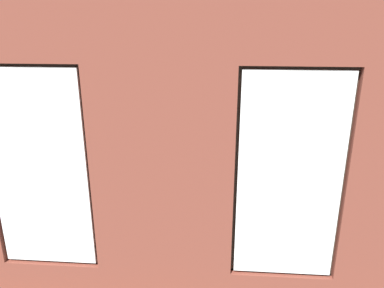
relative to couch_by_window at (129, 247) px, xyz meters
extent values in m
cube|color=#99663D|center=(-0.52, -2.26, -0.38)|extent=(6.65, 6.58, 0.10)
cube|color=brown|center=(-0.52, 0.65, 1.38)|extent=(1.30, 0.16, 3.42)
cube|color=brown|center=(-1.65, 0.65, 2.66)|extent=(0.96, 0.16, 0.86)
cube|color=white|center=(-1.65, 0.69, 1.24)|extent=(0.90, 0.03, 1.91)
cube|color=#38281E|center=(-1.65, 0.63, 1.24)|extent=(0.96, 0.04, 1.97)
cube|color=brown|center=(0.60, 0.65, -0.04)|extent=(0.96, 0.16, 0.58)
cube|color=brown|center=(0.60, 0.65, 2.66)|extent=(0.96, 0.16, 0.86)
cube|color=white|center=(0.60, 0.69, 1.24)|extent=(0.90, 0.03, 1.91)
cube|color=#38281E|center=(0.60, 0.63, 1.24)|extent=(0.96, 0.04, 1.97)
cube|color=olive|center=(-0.52, 0.55, 0.22)|extent=(3.42, 0.24, 0.06)
cube|color=black|center=(-0.52, 0.56, 1.54)|extent=(0.41, 0.03, 0.51)
cube|color=#A33875|center=(-0.52, 0.55, 1.54)|extent=(0.35, 0.01, 0.45)
cube|color=silver|center=(2.45, -2.06, 1.38)|extent=(0.10, 5.58, 3.42)
cube|color=black|center=(0.00, -0.05, -0.12)|extent=(1.83, 0.85, 0.42)
cube|color=black|center=(0.00, 0.28, 0.28)|extent=(1.83, 0.24, 0.38)
cube|color=black|center=(-0.80, -0.05, 0.19)|extent=(0.22, 0.85, 0.24)
cube|color=black|center=(0.80, -0.05, 0.19)|extent=(0.22, 0.85, 0.24)
cube|color=black|center=(-0.35, -0.09, 0.15)|extent=(0.64, 0.65, 0.12)
cube|color=black|center=(0.35, -0.09, 0.15)|extent=(0.64, 0.65, 0.12)
cube|color=black|center=(-2.80, -2.26, -0.12)|extent=(0.96, 1.77, 0.42)
cube|color=black|center=(-3.12, -2.28, 0.28)|extent=(0.35, 1.73, 0.38)
cube|color=black|center=(-2.75, -3.01, 0.19)|extent=(0.86, 0.28, 0.24)
cube|color=black|center=(-2.85, -1.51, 0.19)|extent=(0.86, 0.28, 0.24)
cube|color=black|center=(-2.74, -2.58, 0.15)|extent=(0.68, 0.63, 0.12)
cube|color=black|center=(-2.78, -1.94, 0.15)|extent=(0.68, 0.63, 0.12)
cube|color=olive|center=(-0.77, -2.09, 0.10)|extent=(1.39, 0.74, 0.04)
cube|color=olive|center=(-1.41, -2.40, -0.13)|extent=(0.07, 0.07, 0.41)
cube|color=olive|center=(-0.13, -2.40, -0.13)|extent=(0.07, 0.07, 0.41)
cube|color=olive|center=(-1.41, -1.78, -0.13)|extent=(0.07, 0.07, 0.41)
cube|color=olive|center=(-0.13, -1.78, -0.13)|extent=(0.07, 0.07, 0.41)
cylinder|color=silver|center=(-0.35, -1.98, 0.17)|extent=(0.08, 0.08, 0.10)
cylinder|color=#B7333D|center=(-0.60, -2.18, 0.18)|extent=(0.08, 0.08, 0.12)
cylinder|color=beige|center=(-0.88, -1.98, 0.15)|extent=(0.10, 0.10, 0.07)
sphere|color=#3D8E42|center=(-0.88, -1.98, 0.24)|extent=(0.12, 0.12, 0.12)
cube|color=#B2B2B7|center=(-0.77, -2.09, 0.13)|extent=(0.17, 0.06, 0.02)
cube|color=black|center=(2.15, -2.43, -0.06)|extent=(0.97, 0.42, 0.55)
cube|color=black|center=(2.15, -2.43, 0.24)|extent=(0.40, 0.20, 0.05)
cube|color=black|center=(2.15, -2.43, 0.30)|extent=(0.06, 0.04, 0.06)
cube|color=black|center=(2.15, -2.43, 0.60)|extent=(0.90, 0.04, 0.54)
cube|color=black|center=(2.15, -2.46, 0.60)|extent=(0.85, 0.01, 0.49)
cylinder|color=olive|center=(0.40, -4.07, -0.19)|extent=(0.49, 0.49, 0.28)
ellipsoid|color=silver|center=(0.40, -4.07, 0.14)|extent=(1.10, 1.10, 0.44)
ellipsoid|color=navy|center=(0.48, -4.07, 0.25)|extent=(0.44, 0.44, 0.18)
cylinder|color=gray|center=(-1.25, -2.93, -0.24)|extent=(0.18, 0.18, 0.18)
cylinder|color=brown|center=(-1.25, -2.93, -0.12)|extent=(0.03, 0.03, 0.06)
ellipsoid|color=#1E5B28|center=(-1.25, -2.93, 0.03)|extent=(0.29, 0.29, 0.22)
cylinder|color=#9E5638|center=(1.60, -1.50, -0.18)|extent=(0.25, 0.25, 0.31)
cylinder|color=brown|center=(1.60, -1.50, 0.14)|extent=(0.05, 0.05, 0.32)
cone|color=#3D8E42|center=(1.85, -1.53, 0.50)|extent=(0.57, 0.17, 0.49)
cone|color=#3D8E42|center=(1.69, -1.26, 0.48)|extent=(0.31, 0.58, 0.46)
cone|color=#3D8E42|center=(1.41, -1.36, 0.52)|extent=(0.49, 0.41, 0.52)
cone|color=#3D8E42|center=(1.44, -1.66, 0.52)|extent=(0.45, 0.45, 0.53)
cone|color=#3D8E42|center=(1.69, -1.69, 0.54)|extent=(0.31, 0.49, 0.56)
cylinder|color=#47423D|center=(1.85, -4.50, -0.17)|extent=(0.34, 0.34, 0.33)
cylinder|color=brown|center=(1.85, -4.50, 0.03)|extent=(0.05, 0.05, 0.06)
ellipsoid|color=#1E5B28|center=(1.85, -4.50, 0.43)|extent=(0.80, 0.80, 0.73)
cylinder|color=brown|center=(-1.36, -0.05, -0.15)|extent=(0.31, 0.31, 0.36)
cylinder|color=brown|center=(-1.36, -0.05, 0.16)|extent=(0.06, 0.06, 0.26)
cone|color=#286B2D|center=(-1.22, -0.03, 0.47)|extent=(0.38, 0.17, 0.43)
cone|color=#286B2D|center=(-1.28, 0.05, 0.48)|extent=(0.31, 0.35, 0.44)
cone|color=#286B2D|center=(-1.42, 0.09, 0.47)|extent=(0.25, 0.39, 0.42)
cone|color=#286B2D|center=(-1.52, -0.04, 0.46)|extent=(0.40, 0.14, 0.41)
cone|color=#286B2D|center=(-1.44, -0.22, 0.42)|extent=(0.28, 0.44, 0.36)
cone|color=#286B2D|center=(-1.31, -0.16, 0.48)|extent=(0.23, 0.35, 0.45)
cylinder|color=#47423D|center=(1.22, 0.10, -0.14)|extent=(0.36, 0.36, 0.39)
cylinder|color=brown|center=(1.22, 0.10, 0.11)|extent=(0.05, 0.05, 0.10)
ellipsoid|color=#3D8E42|center=(1.22, 0.10, 0.53)|extent=(0.81, 0.81, 0.74)
cylinder|color=gray|center=(-2.45, -3.57, -0.23)|extent=(0.17, 0.17, 0.20)
cylinder|color=brown|center=(-2.45, -3.57, -0.04)|extent=(0.03, 0.03, 0.17)
ellipsoid|color=#286B2D|center=(-2.45, -3.57, 0.16)|extent=(0.37, 0.37, 0.24)
camera|label=1|loc=(-1.04, 3.73, 2.60)|focal=35.00mm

